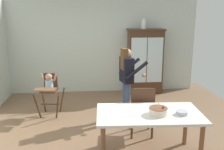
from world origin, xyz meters
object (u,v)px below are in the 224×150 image
object	(u,v)px
high_chair_with_toddler	(49,87)
dining_table	(149,118)
birthday_cake	(158,111)
dining_chair_far_side	(142,108)
ceramic_vase	(144,24)
serving_bowl	(182,113)
china_cabinet	(145,61)
adult_person	(127,75)

from	to	relation	value
high_chair_with_toddler	dining_table	world-z (taller)	high_chair_with_toddler
birthday_cake	dining_chair_far_side	size ratio (longest dim) A/B	0.29
ceramic_vase	serving_bowl	size ratio (longest dim) A/B	1.50
high_chair_with_toddler	serving_bowl	size ratio (longest dim) A/B	5.28
ceramic_vase	birthday_cake	distance (m)	3.56
china_cabinet	birthday_cake	world-z (taller)	china_cabinet
birthday_cake	ceramic_vase	bearing A→B (deg)	81.66
high_chair_with_toddler	serving_bowl	world-z (taller)	high_chair_with_toddler
china_cabinet	dining_table	size ratio (longest dim) A/B	1.10
china_cabinet	birthday_cake	xyz separation A→B (m)	(-0.56, -3.34, -0.12)
ceramic_vase	serving_bowl	world-z (taller)	ceramic_vase
china_cabinet	serving_bowl	bearing A→B (deg)	-93.53
ceramic_vase	dining_table	xyz separation A→B (m)	(-0.61, -3.26, -1.28)
china_cabinet	dining_chair_far_side	distance (m)	2.71
dining_table	ceramic_vase	bearing A→B (deg)	79.43
ceramic_vase	dining_table	size ratio (longest dim) A/B	0.16
china_cabinet	adult_person	bearing A→B (deg)	-114.20
dining_chair_far_side	high_chair_with_toddler	bearing A→B (deg)	-28.82
china_cabinet	ceramic_vase	bearing A→B (deg)	177.14
birthday_cake	dining_chair_far_side	xyz separation A→B (m)	(-0.08, 0.73, -0.24)
china_cabinet	ceramic_vase	world-z (taller)	ceramic_vase
adult_person	birthday_cake	bearing A→B (deg)	176.32
adult_person	china_cabinet	bearing A→B (deg)	-36.38
high_chair_with_toddler	dining_chair_far_side	bearing A→B (deg)	-25.87
ceramic_vase	serving_bowl	xyz separation A→B (m)	(-0.14, -3.38, -1.16)
china_cabinet	dining_chair_far_side	world-z (taller)	china_cabinet
birthday_cake	dining_chair_far_side	bearing A→B (deg)	96.49
china_cabinet	serving_bowl	world-z (taller)	china_cabinet
serving_bowl	birthday_cake	bearing A→B (deg)	174.28
china_cabinet	dining_table	distance (m)	3.34
adult_person	birthday_cake	world-z (taller)	adult_person
china_cabinet	ceramic_vase	size ratio (longest dim) A/B	6.70
adult_person	serving_bowl	xyz separation A→B (m)	(0.59, -1.60, -0.20)
dining_table	serving_bowl	bearing A→B (deg)	-13.38
china_cabinet	serving_bowl	distance (m)	3.38
adult_person	dining_chair_far_side	world-z (taller)	adult_person
adult_person	ceramic_vase	bearing A→B (deg)	-34.34
china_cabinet	dining_table	xyz separation A→B (m)	(-0.68, -3.26, -0.26)
high_chair_with_toddler	birthday_cake	xyz separation A→B (m)	(1.90, -1.93, 0.14)
china_cabinet	birthday_cake	size ratio (longest dim) A/B	6.46
dining_chair_far_side	adult_person	bearing A→B (deg)	-75.20
china_cabinet	adult_person	xyz separation A→B (m)	(-0.80, -1.77, 0.06)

